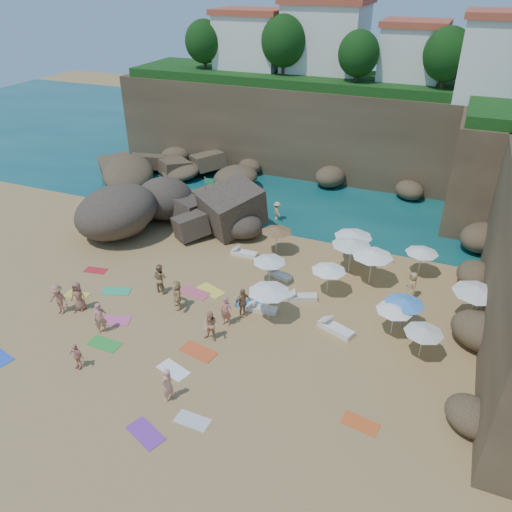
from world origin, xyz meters
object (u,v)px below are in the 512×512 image
at_px(person_stand_0, 100,318).
at_px(person_stand_4, 412,285).
at_px(parasol_0, 329,268).
at_px(parasol_2, 373,253).
at_px(person_stand_2, 277,211).
at_px(person_stand_3, 242,303).
at_px(rock_outcrop, 187,229).
at_px(lounger_0, 244,253).
at_px(person_stand_1, 160,278).
at_px(person_stand_6, 167,385).
at_px(person_stand_5, 238,206).
at_px(flag_pole, 207,194).
at_px(parasol_1, 352,242).

xyz_separation_m(person_stand_0, person_stand_4, (15.03, 9.76, -0.05)).
height_order(parasol_0, parasol_2, parasol_2).
height_order(person_stand_0, person_stand_2, person_stand_0).
height_order(person_stand_0, person_stand_3, person_stand_0).
height_order(rock_outcrop, parasol_0, parasol_0).
relative_size(lounger_0, person_stand_0, 0.99).
bearing_deg(person_stand_3, person_stand_1, 115.86).
bearing_deg(person_stand_1, parasol_2, -144.99).
bearing_deg(parasol_2, person_stand_6, -116.38).
bearing_deg(person_stand_5, person_stand_4, -20.89).
bearing_deg(person_stand_4, lounger_0, -126.69).
xyz_separation_m(parasol_2, person_stand_2, (-8.51, 6.38, -1.41)).
distance_m(lounger_0, person_stand_5, 6.20).
bearing_deg(person_stand_5, person_stand_1, -87.01).
bearing_deg(person_stand_0, person_stand_4, -10.02).
distance_m(rock_outcrop, lounger_0, 6.02).
height_order(person_stand_3, person_stand_6, person_stand_3).
xyz_separation_m(parasol_2, person_stand_3, (-5.98, -6.07, -1.29)).
bearing_deg(person_stand_2, person_stand_1, 123.18).
xyz_separation_m(parasol_2, person_stand_5, (-11.55, 5.73, -1.22)).
height_order(lounger_0, person_stand_3, person_stand_3).
height_order(flag_pole, person_stand_4, flag_pole).
distance_m(parasol_1, person_stand_1, 12.13).
distance_m(person_stand_0, person_stand_4, 17.92).
height_order(parasol_1, person_stand_0, parasol_1).
distance_m(parasol_1, person_stand_6, 15.04).
bearing_deg(person_stand_4, flag_pole, -137.83).
relative_size(person_stand_1, person_stand_5, 1.00).
relative_size(flag_pole, person_stand_3, 2.12).
relative_size(parasol_1, person_stand_6, 1.41).
height_order(parasol_2, person_stand_4, parasol_2).
bearing_deg(parasol_0, person_stand_5, 140.24).
xyz_separation_m(lounger_0, person_stand_2, (0.16, 6.07, 0.63)).
bearing_deg(lounger_0, person_stand_4, -5.31).
bearing_deg(person_stand_5, rock_outcrop, -126.18).
bearing_deg(parasol_0, person_stand_3, -134.13).
bearing_deg(person_stand_5, parasol_2, -23.24).
distance_m(flag_pole, person_stand_4, 16.53).
height_order(lounger_0, person_stand_2, person_stand_2).
bearing_deg(person_stand_5, person_stand_6, -72.05).
bearing_deg(parasol_2, person_stand_0, -140.24).
bearing_deg(person_stand_4, person_stand_3, -89.60).
height_order(person_stand_3, person_stand_4, person_stand_3).
bearing_deg(flag_pole, rock_outcrop, -125.90).
distance_m(flag_pole, person_stand_2, 5.60).
xyz_separation_m(person_stand_0, person_stand_3, (6.44, 4.27, -0.02)).
height_order(lounger_0, person_stand_1, person_stand_1).
relative_size(person_stand_2, person_stand_6, 0.86).
bearing_deg(person_stand_4, parasol_2, -134.82).
distance_m(lounger_0, person_stand_2, 6.10).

